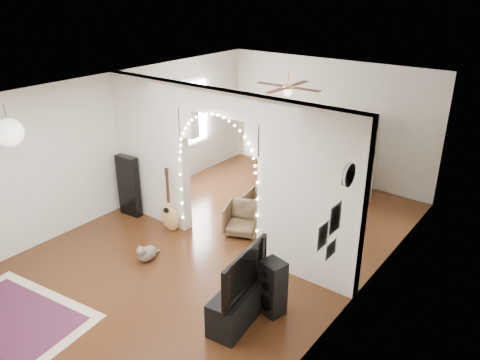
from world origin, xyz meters
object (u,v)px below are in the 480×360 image
Objects in this scene: acoustic_guitar at (169,208)px; dining_table at (313,150)px; floor_speaker at (273,288)px; dining_chair_left at (243,219)px; media_console at (238,305)px; bookcase at (332,157)px; dining_chair_right at (262,206)px.

dining_table is at bearing 60.80° from acoustic_guitar.
dining_chair_left is (-1.65, 1.53, -0.12)m from floor_speaker.
dining_chair_left reaches higher than media_console.
dining_table is at bearing 125.06° from bookcase.
bookcase is 2.78× the size of dining_chair_left.
floor_speaker is 2.75m from dining_chair_right.
dining_chair_left is (0.26, -3.01, -0.40)m from dining_table.
acoustic_guitar is at bearing 176.94° from floor_speaker.
dining_table is 2.10× the size of dining_chair_left.
media_console is at bearing -62.86° from dining_table.
floor_speaker is 1.31× the size of dining_chair_right.
floor_speaker is 0.62× the size of dining_table.
floor_speaker reaches higher than media_console.
floor_speaker reaches higher than dining_chair_left.
dining_chair_left reaches higher than dining_chair_right.
dining_table reaches higher than media_console.
acoustic_guitar is at bearing -134.11° from bookcase.
dining_chair_left is (-0.50, -2.41, -0.58)m from bookcase.
bookcase is 2.53m from dining_chair_left.
media_console is at bearing -77.55° from dining_chair_left.
media_console is (-0.27, -0.42, -0.15)m from floor_speaker.
dining_table is (-1.91, 4.53, 0.28)m from floor_speaker.
media_console is 1.61× the size of dining_chair_right.
bookcase reaches higher than acoustic_guitar.
floor_speaker reaches higher than dining_chair_right.
dining_table is at bearing 72.12° from dining_chair_left.
acoustic_guitar is at bearing -94.05° from dining_table.
dining_table is 2.11× the size of dining_chair_right.
dining_chair_right is at bearing 140.50° from floor_speaker.
dining_table reaches higher than dining_chair_left.
dining_chair_left is at bearing 118.14° from media_console.
acoustic_guitar is 0.80× the size of dining_table.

